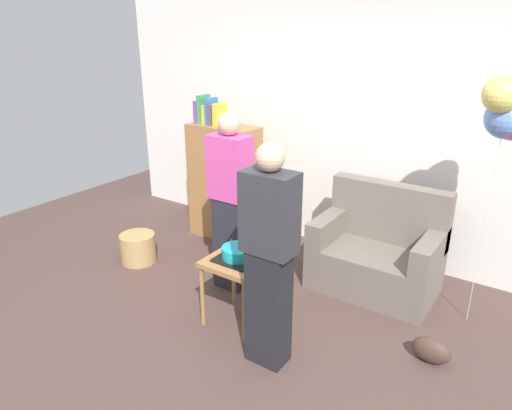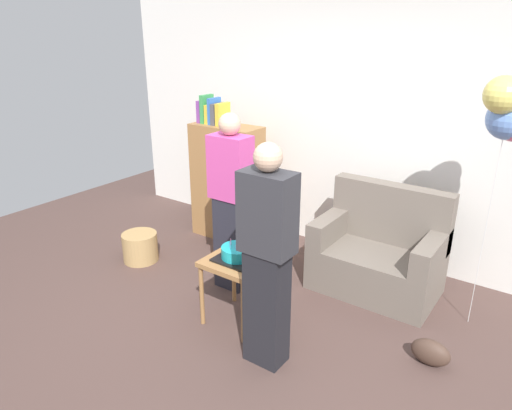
% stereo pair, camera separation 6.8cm
% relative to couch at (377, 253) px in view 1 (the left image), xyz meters
% --- Properties ---
extents(ground_plane, '(8.00, 8.00, 0.00)m').
position_rel_couch_xyz_m(ground_plane, '(-0.60, -1.40, -0.34)').
color(ground_plane, '#4C3833').
extents(wall_back, '(6.00, 0.10, 2.70)m').
position_rel_couch_xyz_m(wall_back, '(-0.60, 0.65, 1.01)').
color(wall_back, silver).
rests_on(wall_back, ground_plane).
extents(couch, '(1.10, 0.70, 0.96)m').
position_rel_couch_xyz_m(couch, '(0.00, 0.00, 0.00)').
color(couch, '#6B6056').
rests_on(couch, ground_plane).
extents(bookshelf, '(0.80, 0.36, 1.60)m').
position_rel_couch_xyz_m(bookshelf, '(-1.86, 0.10, 0.34)').
color(bookshelf, olive).
rests_on(bookshelf, ground_plane).
extents(side_table, '(0.48, 0.48, 0.57)m').
position_rel_couch_xyz_m(side_table, '(-0.73, -1.17, 0.14)').
color(side_table, olive).
rests_on(side_table, ground_plane).
extents(birthday_cake, '(0.32, 0.32, 0.16)m').
position_rel_couch_xyz_m(birthday_cake, '(-0.73, -1.17, 0.28)').
color(birthday_cake, black).
rests_on(birthday_cake, side_table).
extents(person_blowing_candles, '(0.36, 0.22, 1.63)m').
position_rel_couch_xyz_m(person_blowing_candles, '(-1.12, -0.75, 0.49)').
color(person_blowing_candles, '#23232D').
rests_on(person_blowing_candles, ground_plane).
extents(person_holding_cake, '(0.36, 0.22, 1.63)m').
position_rel_couch_xyz_m(person_holding_cake, '(-0.26, -1.44, 0.49)').
color(person_holding_cake, black).
rests_on(person_holding_cake, ground_plane).
extents(wicker_basket, '(0.36, 0.36, 0.30)m').
position_rel_couch_xyz_m(wicker_basket, '(-2.21, -0.91, -0.19)').
color(wicker_basket, '#A88451').
rests_on(wicker_basket, ground_plane).
extents(handbag, '(0.28, 0.14, 0.20)m').
position_rel_couch_xyz_m(handbag, '(0.73, -0.80, -0.24)').
color(handbag, '#473328').
rests_on(handbag, ground_plane).
extents(balloon_bunch, '(0.41, 0.41, 2.00)m').
position_rel_couch_xyz_m(balloon_bunch, '(0.88, -0.08, 1.42)').
color(balloon_bunch, silver).
rests_on(balloon_bunch, ground_plane).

